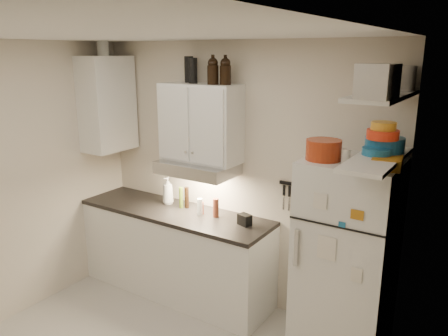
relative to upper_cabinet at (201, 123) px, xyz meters
The scene contains 34 objects.
ceiling 1.58m from the upper_cabinet, 77.33° to the right, with size 3.20×3.00×0.02m, color white.
back_wall 0.63m from the upper_cabinet, 30.26° to the left, with size 3.20×0.02×2.60m, color beige.
right_wall 2.39m from the upper_cabinet, 34.95° to the right, with size 0.02×3.00×2.60m, color beige.
base_cabinet 1.41m from the upper_cabinet, 151.63° to the right, with size 2.10×0.60×0.88m, color white.
countertop 0.97m from the upper_cabinet, 151.63° to the right, with size 2.10×0.62×0.04m, color black.
upper_cabinet is the anchor object (origin of this frame).
side_cabinet 1.15m from the upper_cabinet, behind, with size 0.33×0.55×1.00m, color white.
range_hood 0.44m from the upper_cabinet, 90.00° to the right, with size 0.76×0.46×0.12m, color silver.
fridge 1.84m from the upper_cabinet, ahead, with size 0.70×0.68×1.70m, color white.
shelf_hi 1.82m from the upper_cabinet, 10.05° to the right, with size 0.30×0.95×0.03m, color white.
shelf_lo 1.78m from the upper_cabinet, 10.05° to the right, with size 0.30×0.95×0.03m, color white.
knife_strip 1.13m from the upper_cabinet, ahead, with size 0.42×0.02×0.03m, color black.
dutch_oven 1.39m from the upper_cabinet, 12.47° to the right, with size 0.27×0.27×0.15m, color #A02F12.
book_stack 1.84m from the upper_cabinet, ahead, with size 0.19×0.24×0.08m, color #B47016.
spice_jar 1.56m from the upper_cabinet, 11.48° to the right, with size 0.06×0.06×0.10m, color silver.
stock_pot 1.83m from the upper_cabinet, ahead, with size 0.25×0.25×0.18m, color silver.
tin_a 1.86m from the upper_cabinet, 12.07° to the right, with size 0.18×0.16×0.18m, color #AAAAAD.
tin_b 1.99m from the upper_cabinet, 21.17° to the right, with size 0.21×0.21×0.21m, color #AAAAAD.
bowl_teal 1.76m from the upper_cabinet, ahead, with size 0.28×0.28×0.11m, color #1B6597.
bowl_orange 1.77m from the upper_cabinet, ahead, with size 0.22×0.22×0.07m, color red.
bowl_yellow 1.77m from the upper_cabinet, ahead, with size 0.17×0.17×0.06m, color gold.
plates 1.75m from the upper_cabinet, ahead, with size 0.21×0.21×0.05m, color #1B6597.
growler_a 0.53m from the upper_cabinet, 14.92° to the right, with size 0.10×0.10×0.25m, color black, non-canonical shape.
growler_b 0.58m from the upper_cabinet, ahead, with size 0.10×0.10×0.24m, color black, non-canonical shape.
thermos_a 0.50m from the upper_cabinet, 147.86° to the right, with size 0.08×0.08×0.24m, color black.
thermos_b 0.54m from the upper_cabinet, 159.69° to the left, with size 0.09×0.09×0.25m, color black.
side_jar 1.33m from the upper_cabinet, behind, with size 0.12×0.12×0.16m, color silver.
soap_bottle 0.86m from the upper_cabinet, behind, with size 0.13×0.13×0.33m, color white.
pepper_mill 0.84m from the upper_cabinet, 15.57° to the right, with size 0.06×0.06×0.19m, color brown.
oil_bottle 0.83m from the upper_cabinet, behind, with size 0.04×0.04×0.22m, color #4A6218.
vinegar_bottle 0.81m from the upper_cabinet, behind, with size 0.05×0.05×0.22m, color black.
clear_bottle 0.83m from the upper_cabinet, 65.31° to the right, with size 0.06×0.06×0.17m, color silver.
red_jar 0.85m from the upper_cabinet, 62.83° to the right, with size 0.06×0.06×0.12m, color #A02F12.
caddy 1.02m from the upper_cabinet, ahead, with size 0.12×0.09×0.10m, color black.
Camera 1 is at (2.16, -2.05, 2.48)m, focal length 35.00 mm.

